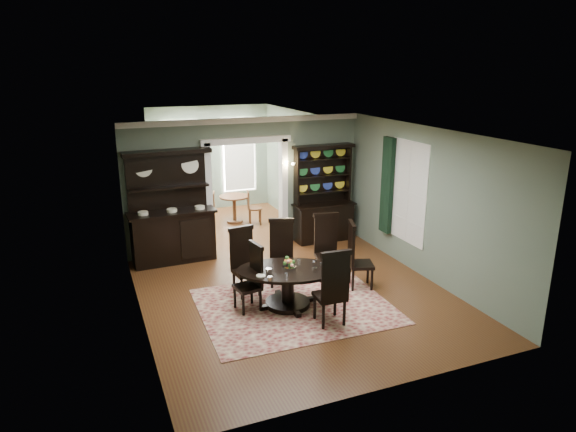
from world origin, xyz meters
The scene contains 19 objects.
room centered at (0.00, 0.04, 1.58)m, with size 5.51×6.01×3.01m.
parlor centered at (0.00, 5.53, 1.52)m, with size 3.51×3.50×3.01m.
doorway_trim centered at (0.00, 3.00, 1.62)m, with size 2.08×0.25×2.57m.
right_window centered at (2.69, 0.93, 1.60)m, with size 0.15×1.47×2.12m.
wall_sconce centered at (0.95, 2.85, 1.89)m, with size 0.27×0.21×0.21m.
rug centered at (-0.20, -0.34, 0.01)m, with size 3.29×2.64×0.01m, color maroon.
dining_table centered at (-0.30, -0.27, 0.49)m, with size 2.11×2.11×0.70m.
centerpiece centered at (-0.27, -0.26, 0.76)m, with size 1.23×0.79×0.20m.
chair_far_left centered at (-0.85, 0.56, 0.67)m, with size 0.53×0.51×1.28m.
chair_far_mid centered at (-0.03, 0.73, 0.68)m, with size 0.61×0.60×1.29m.
chair_far_right centered at (0.91, 0.67, 0.69)m, with size 0.57×0.55×1.31m.
chair_end_left centered at (-0.90, -0.13, 0.63)m, with size 0.49×0.50×1.20m.
chair_end_right centered at (1.19, -0.01, 0.69)m, with size 0.59×0.60×1.31m.
chair_near centered at (0.11, -1.21, 0.70)m, with size 0.52×0.49×1.34m.
sideboard centered at (-1.78, 2.72, 0.84)m, with size 1.86×0.71×2.42m.
welsh_dresser centered at (1.83, 2.75, 0.84)m, with size 1.49×0.55×2.32m.
parlor_table centered at (0.24, 4.92, 0.48)m, with size 0.80×0.80×0.74m.
parlor_chair_left centered at (-0.50, 4.65, 0.51)m, with size 0.44×0.43×0.96m.
parlor_chair_right centered at (0.63, 4.56, 0.49)m, with size 0.41×0.40×0.92m.
Camera 1 is at (-3.40, -7.97, 4.15)m, focal length 32.00 mm.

